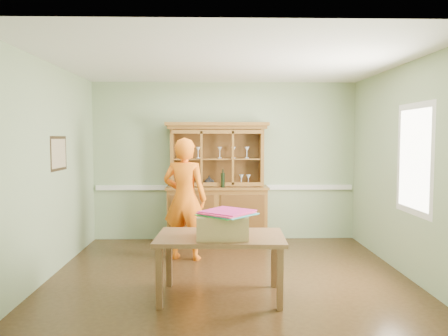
{
  "coord_description": "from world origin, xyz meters",
  "views": [
    {
      "loc": [
        -0.19,
        -5.5,
        1.76
      ],
      "look_at": [
        -0.05,
        0.4,
        1.35
      ],
      "focal_mm": 35.0,
      "sensor_mm": 36.0,
      "label": 1
    }
  ],
  "objects_px": {
    "dining_table": "(220,243)",
    "person": "(185,199)",
    "china_hutch": "(217,200)",
    "cardboard_box": "(222,226)"
  },
  "relations": [
    {
      "from": "china_hutch",
      "to": "person",
      "type": "distance_m",
      "value": 1.14
    },
    {
      "from": "dining_table",
      "to": "cardboard_box",
      "type": "relative_size",
      "value": 2.65
    },
    {
      "from": "cardboard_box",
      "to": "person",
      "type": "relative_size",
      "value": 0.3
    },
    {
      "from": "dining_table",
      "to": "cardboard_box",
      "type": "distance_m",
      "value": 0.24
    },
    {
      "from": "china_hutch",
      "to": "person",
      "type": "bearing_deg",
      "value": -114.82
    },
    {
      "from": "dining_table",
      "to": "person",
      "type": "relative_size",
      "value": 0.81
    },
    {
      "from": "person",
      "to": "cardboard_box",
      "type": "bearing_deg",
      "value": 120.32
    },
    {
      "from": "person",
      "to": "china_hutch",
      "type": "bearing_deg",
      "value": -101.55
    },
    {
      "from": "china_hutch",
      "to": "dining_table",
      "type": "height_order",
      "value": "china_hutch"
    },
    {
      "from": "dining_table",
      "to": "china_hutch",
      "type": "bearing_deg",
      "value": 93.0
    }
  ]
}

